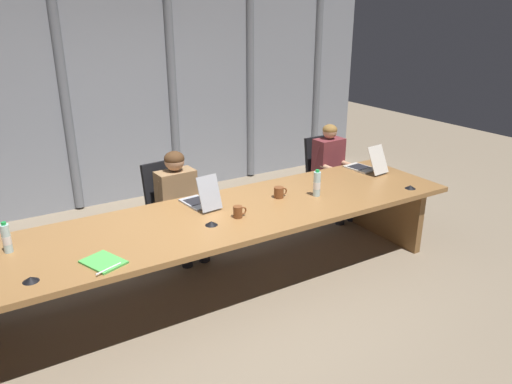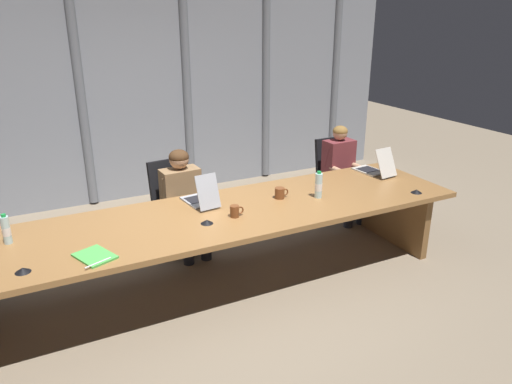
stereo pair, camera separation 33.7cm
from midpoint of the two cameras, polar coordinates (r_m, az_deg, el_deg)
The scene contains 17 objects.
ground_plane at distance 4.68m, azimuth -6.84°, elevation -11.25°, with size 15.78×15.78×0.00m, color #7F705B.
conference_table at distance 4.39m, azimuth -7.18°, elevation -4.40°, with size 4.86×1.16×0.74m.
curtain_backdrop at distance 6.71m, azimuth -17.40°, elevation 9.95°, with size 7.89×0.17×2.65m.
laptop_left_mid at distance 4.56m, azimuth -8.61°, elevation -0.92°, with size 0.26×0.46×0.33m.
laptop_center at distance 5.63m, azimuth 11.18°, elevation 3.07°, with size 0.29×0.50×0.31m.
office_chair_left_mid at distance 5.34m, azimuth -11.69°, elevation -3.17°, with size 0.60×0.60×0.95m.
office_chair_center at distance 6.30m, azimuth 6.79°, elevation 0.84°, with size 0.60×0.60×0.95m.
person_left_mid at distance 5.10m, azimuth -10.83°, elevation -0.67°, with size 0.43×0.56×1.12m.
person_center at distance 6.06m, azimuth 7.46°, elevation 2.98°, with size 0.39×0.56×1.16m.
water_bottle_primary at distance 4.75m, azimuth 5.19°, elevation 0.92°, with size 0.07×0.07×0.27m.
water_bottle_secondary at distance 4.17m, azimuth -29.44°, elevation -4.84°, with size 0.07×0.07×0.25m.
coffee_mug_near at distance 4.71m, azimuth 0.70°, elevation -0.07°, with size 0.14×0.10×0.11m.
coffee_mug_far at distance 4.27m, azimuth -4.37°, elevation -2.37°, with size 0.13×0.08×0.11m.
conference_mic_left_side at distance 3.71m, azimuth -27.46°, elevation -9.16°, with size 0.11×0.11×0.04m, color black.
conference_mic_middle at distance 5.17m, azimuth 15.98°, elevation 0.56°, with size 0.11×0.11×0.04m, color black.
conference_mic_right_side at distance 4.16m, azimuth -7.61°, elevation -3.70°, with size 0.11×0.11×0.04m, color black.
spiral_notepad at distance 3.75m, azimuth -20.03°, elevation -7.83°, with size 0.32×0.36×0.03m.
Camera 1 is at (-1.73, -3.58, 2.45)m, focal length 33.93 mm.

